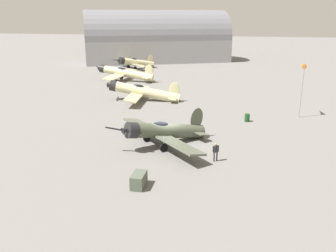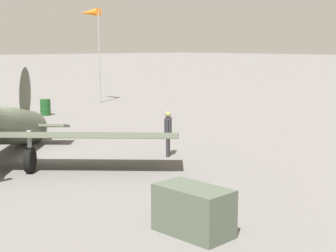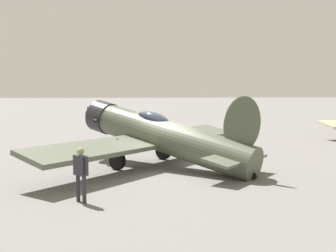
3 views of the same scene
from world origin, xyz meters
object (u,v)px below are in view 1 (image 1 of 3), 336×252
(airplane_mid_apron, at_px, (142,92))
(airplane_outer_stand, at_px, (135,63))
(equipment_crate, at_px, (139,180))
(airplane_far_line, at_px, (124,73))
(fuel_drum, at_px, (247,118))
(airplane_foreground, at_px, (164,131))
(ground_crew_mechanic, at_px, (216,150))
(windsock_mast, at_px, (303,68))

(airplane_mid_apron, bearing_deg, airplane_outer_stand, -76.17)
(equipment_crate, bearing_deg, airplane_outer_stand, -160.84)
(airplane_far_line, bearing_deg, airplane_mid_apron, 120.67)
(equipment_crate, height_order, fuel_drum, equipment_crate)
(airplane_foreground, height_order, equipment_crate, airplane_foreground)
(airplane_far_line, height_order, ground_crew_mechanic, airplane_far_line)
(airplane_far_line, height_order, airplane_outer_stand, airplane_far_line)
(airplane_foreground, height_order, airplane_outer_stand, airplane_outer_stand)
(fuel_drum, distance_m, windsock_mast, 9.19)
(fuel_drum, xyz_separation_m, windsock_mast, (-4.27, 6.03, 5.45))
(airplane_mid_apron, xyz_separation_m, windsock_mast, (3.22, 21.33, 4.60))
(ground_crew_mechanic, bearing_deg, windsock_mast, -67.20)
(windsock_mast, bearing_deg, airplane_foreground, -43.54)
(airplane_mid_apron, bearing_deg, equipment_crate, 100.45)
(airplane_mid_apron, bearing_deg, ground_crew_mechanic, 115.88)
(airplane_outer_stand, bearing_deg, ground_crew_mechanic, 67.35)
(ground_crew_mechanic, bearing_deg, equipment_crate, 100.27)
(airplane_foreground, xyz_separation_m, airplane_mid_apron, (-17.48, -7.78, -0.05))
(airplane_mid_apron, height_order, airplane_far_line, airplane_far_line)
(airplane_outer_stand, xyz_separation_m, equipment_crate, (57.96, 20.14, -0.91))
(airplane_far_line, relative_size, fuel_drum, 14.31)
(airplane_foreground, relative_size, fuel_drum, 10.95)
(airplane_foreground, xyz_separation_m, airplane_far_line, (-32.27, -16.15, 0.19))
(airplane_far_line, height_order, fuel_drum, airplane_far_line)
(equipment_crate, xyz_separation_m, fuel_drum, (-19.02, 7.04, -0.05))
(windsock_mast, bearing_deg, airplane_outer_stand, -136.24)
(airplane_far_line, distance_m, windsock_mast, 35.01)
(airplane_outer_stand, relative_size, ground_crew_mechanic, 6.62)
(ground_crew_mechanic, xyz_separation_m, fuel_drum, (-12.87, 2.21, -0.52))
(airplane_foreground, relative_size, ground_crew_mechanic, 6.26)
(airplane_far_line, bearing_deg, windsock_mast, 149.93)
(airplane_foreground, relative_size, equipment_crate, 6.00)
(airplane_far_line, xyz_separation_m, equipment_crate, (41.30, 16.63, -1.05))
(airplane_mid_apron, relative_size, windsock_mast, 1.75)
(airplane_mid_apron, bearing_deg, airplane_foreground, 107.14)
(airplane_mid_apron, distance_m, ground_crew_mechanic, 24.21)
(ground_crew_mechanic, relative_size, windsock_mast, 0.25)
(airplane_outer_stand, height_order, equipment_crate, airplane_outer_stand)
(ground_crew_mechanic, bearing_deg, airplane_far_line, -10.13)
(airplane_outer_stand, bearing_deg, airplane_foreground, 63.50)
(fuel_drum, bearing_deg, airplane_foreground, -36.97)
(equipment_crate, relative_size, windsock_mast, 0.26)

